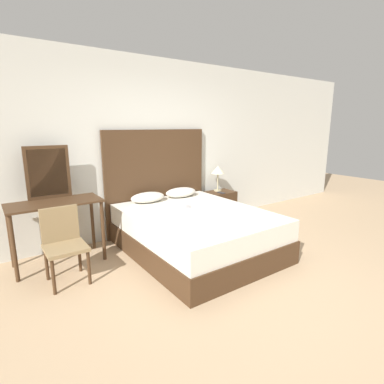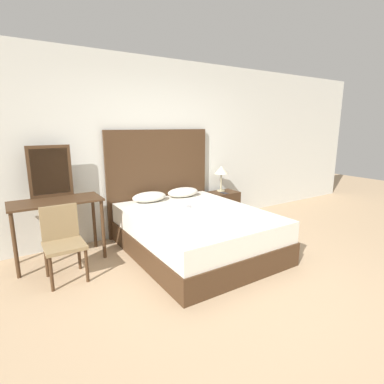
{
  "view_description": "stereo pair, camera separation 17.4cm",
  "coord_description": "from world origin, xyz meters",
  "px_view_note": "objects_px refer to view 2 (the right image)",
  "views": [
    {
      "loc": [
        -2.18,
        -1.98,
        1.7
      ],
      "look_at": [
        0.09,
        1.23,
        0.82
      ],
      "focal_mm": 28.0,
      "sensor_mm": 36.0,
      "label": 1
    },
    {
      "loc": [
        -2.04,
        -2.08,
        1.7
      ],
      "look_at": [
        0.09,
        1.23,
        0.82
      ],
      "focal_mm": 28.0,
      "sensor_mm": 36.0,
      "label": 2
    }
  ],
  "objects_px": {
    "nightstand": "(224,206)",
    "vanity_desk": "(57,211)",
    "chair": "(63,238)",
    "phone_on_nightstand": "(224,193)",
    "phone_on_bed": "(189,207)",
    "bed": "(196,232)",
    "table_lamp": "(221,171)"
  },
  "relations": [
    {
      "from": "nightstand",
      "to": "vanity_desk",
      "type": "xyz_separation_m",
      "value": [
        -2.77,
        -0.15,
        0.39
      ]
    },
    {
      "from": "nightstand",
      "to": "table_lamp",
      "type": "bearing_deg",
      "value": 99.82
    },
    {
      "from": "vanity_desk",
      "to": "bed",
      "type": "bearing_deg",
      "value": -23.44
    },
    {
      "from": "bed",
      "to": "chair",
      "type": "distance_m",
      "value": 1.67
    },
    {
      "from": "nightstand",
      "to": "table_lamp",
      "type": "distance_m",
      "value": 0.64
    },
    {
      "from": "bed",
      "to": "phone_on_nightstand",
      "type": "bearing_deg",
      "value": 34.96
    },
    {
      "from": "table_lamp",
      "to": "chair",
      "type": "bearing_deg",
      "value": -165.99
    },
    {
      "from": "table_lamp",
      "to": "chair",
      "type": "distance_m",
      "value": 2.9
    },
    {
      "from": "phone_on_bed",
      "to": "chair",
      "type": "height_order",
      "value": "chair"
    },
    {
      "from": "bed",
      "to": "vanity_desk",
      "type": "distance_m",
      "value": 1.79
    },
    {
      "from": "phone_on_nightstand",
      "to": "chair",
      "type": "bearing_deg",
      "value": -169.0
    },
    {
      "from": "phone_on_bed",
      "to": "nightstand",
      "type": "bearing_deg",
      "value": 28.25
    },
    {
      "from": "vanity_desk",
      "to": "phone_on_bed",
      "type": "bearing_deg",
      "value": -15.3
    },
    {
      "from": "phone_on_bed",
      "to": "vanity_desk",
      "type": "bearing_deg",
      "value": 164.7
    },
    {
      "from": "nightstand",
      "to": "vanity_desk",
      "type": "relative_size",
      "value": 0.51
    },
    {
      "from": "table_lamp",
      "to": "nightstand",
      "type": "bearing_deg",
      "value": -80.18
    },
    {
      "from": "nightstand",
      "to": "phone_on_bed",
      "type": "bearing_deg",
      "value": -151.75
    },
    {
      "from": "phone_on_bed",
      "to": "phone_on_nightstand",
      "type": "relative_size",
      "value": 1.08
    },
    {
      "from": "bed",
      "to": "chair",
      "type": "xyz_separation_m",
      "value": [
        -1.64,
        0.23,
        0.18
      ]
    },
    {
      "from": "phone_on_bed",
      "to": "chair",
      "type": "bearing_deg",
      "value": -179.37
    },
    {
      "from": "vanity_desk",
      "to": "chair",
      "type": "distance_m",
      "value": 0.51
    },
    {
      "from": "table_lamp",
      "to": "phone_on_bed",
      "type": "bearing_deg",
      "value": -148.65
    },
    {
      "from": "phone_on_nightstand",
      "to": "vanity_desk",
      "type": "xyz_separation_m",
      "value": [
        -2.7,
        -0.06,
        0.12
      ]
    },
    {
      "from": "phone_on_bed",
      "to": "chair",
      "type": "distance_m",
      "value": 1.68
    },
    {
      "from": "phone_on_nightstand",
      "to": "chair",
      "type": "relative_size",
      "value": 0.19
    },
    {
      "from": "bed",
      "to": "nightstand",
      "type": "distance_m",
      "value": 1.44
    },
    {
      "from": "phone_on_bed",
      "to": "vanity_desk",
      "type": "height_order",
      "value": "vanity_desk"
    },
    {
      "from": "bed",
      "to": "phone_on_bed",
      "type": "height_order",
      "value": "phone_on_bed"
    },
    {
      "from": "table_lamp",
      "to": "phone_on_nightstand",
      "type": "relative_size",
      "value": 2.99
    },
    {
      "from": "nightstand",
      "to": "vanity_desk",
      "type": "distance_m",
      "value": 2.8
    },
    {
      "from": "vanity_desk",
      "to": "chair",
      "type": "relative_size",
      "value": 1.3
    },
    {
      "from": "phone_on_nightstand",
      "to": "chair",
      "type": "xyz_separation_m",
      "value": [
        -2.73,
        -0.53,
        -0.08
      ]
    }
  ]
}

